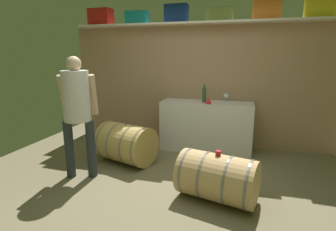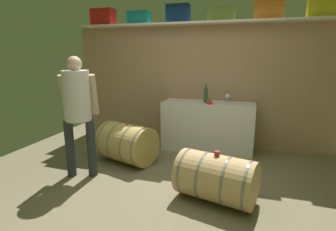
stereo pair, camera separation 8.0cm
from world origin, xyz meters
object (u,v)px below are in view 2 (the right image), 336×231
object	(u,v)px
tasting_cup	(217,153)
toolcase_teal	(139,18)
wine_bottle_green	(206,94)
winemaker_pouring	(78,105)
toolcase_orange	(269,9)
toolcase_red	(103,17)
toolcase_navy	(178,14)
toolcase_olive	(222,14)
wine_barrel_near	(216,178)
wine_glass	(228,96)
wine_barrel_far	(127,143)
red_funnel	(210,101)
toolcase_yellow	(323,7)
work_cabinet	(208,126)

from	to	relation	value
tasting_cup	toolcase_teal	bearing A→B (deg)	132.56
wine_bottle_green	tasting_cup	world-z (taller)	wine_bottle_green
wine_bottle_green	tasting_cup	distance (m)	1.71
winemaker_pouring	toolcase_orange	bearing A→B (deg)	17.63
toolcase_orange	winemaker_pouring	size ratio (longest dim) A/B	0.26
toolcase_red	toolcase_navy	bearing A→B (deg)	2.53
toolcase_navy	tasting_cup	world-z (taller)	toolcase_navy
toolcase_olive	wine_barrel_near	xyz separation A→B (m)	(0.22, -1.83, -2.03)
toolcase_red	winemaker_pouring	bearing A→B (deg)	-69.86
toolcase_navy	winemaker_pouring	xyz separation A→B (m)	(-0.91, -1.72, -1.34)
wine_bottle_green	wine_glass	distance (m)	0.41
wine_glass	wine_barrel_far	bearing A→B (deg)	-142.95
red_funnel	toolcase_teal	bearing A→B (deg)	165.87
toolcase_yellow	work_cabinet	size ratio (longest dim) A/B	0.27
work_cabinet	wine_barrel_near	bearing A→B (deg)	-77.77
red_funnel	toolcase_orange	bearing A→B (deg)	22.65
toolcase_teal	winemaker_pouring	distance (m)	2.16
toolcase_red	work_cabinet	world-z (taller)	toolcase_red
toolcase_yellow	red_funnel	distance (m)	2.16
toolcase_navy	work_cabinet	xyz separation A→B (m)	(0.60, -0.17, -1.92)
toolcase_red	wine_barrel_near	distance (m)	3.67
wine_barrel_far	work_cabinet	bearing A→B (deg)	56.79
toolcase_olive	wine_glass	size ratio (longest dim) A/B	3.16
wine_bottle_green	toolcase_red	bearing A→B (deg)	173.60
tasting_cup	wine_glass	bearing A→B (deg)	91.50
wine_barrel_far	winemaker_pouring	distance (m)	1.02
wine_barrel_far	tasting_cup	bearing A→B (deg)	-9.24
red_funnel	tasting_cup	xyz separation A→B (m)	(0.31, -1.48, -0.34)
work_cabinet	tasting_cup	size ratio (longest dim) A/B	25.13
work_cabinet	wine_bottle_green	bearing A→B (deg)	-129.12
toolcase_teal	wine_glass	xyz separation A→B (m)	(1.63, -0.02, -1.35)
work_cabinet	tasting_cup	bearing A→B (deg)	-77.87
toolcase_orange	wine_bottle_green	world-z (taller)	toolcase_orange
wine_bottle_green	red_funnel	size ratio (longest dim) A/B	2.83
wine_bottle_green	wine_barrel_near	world-z (taller)	wine_bottle_green
red_funnel	wine_barrel_near	world-z (taller)	red_funnel
toolcase_yellow	wine_barrel_near	distance (m)	3.04
wine_bottle_green	wine_glass	xyz separation A→B (m)	(0.35, 0.21, -0.05)
toolcase_yellow	winemaker_pouring	xyz separation A→B (m)	(-3.14, -1.72, -1.34)
toolcase_yellow	red_funnel	bearing A→B (deg)	-165.76
work_cabinet	wine_glass	bearing A→B (deg)	27.04
toolcase_teal	toolcase_orange	xyz separation A→B (m)	(2.19, 0.00, 0.05)
toolcase_navy	toolcase_orange	world-z (taller)	toolcase_orange
wine_glass	red_funnel	distance (m)	0.42
toolcase_red	wine_bottle_green	distance (m)	2.43
toolcase_olive	work_cabinet	world-z (taller)	toolcase_olive
toolcase_yellow	tasting_cup	size ratio (longest dim) A/B	6.79
toolcase_red	toolcase_olive	distance (m)	2.20
toolcase_navy	work_cabinet	world-z (taller)	toolcase_navy
toolcase_yellow	work_cabinet	world-z (taller)	toolcase_yellow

